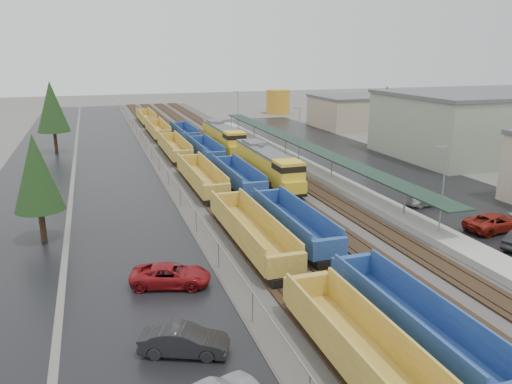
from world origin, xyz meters
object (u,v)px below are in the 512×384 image
well_string_blue (261,197)px  parked_car_west_c (171,275)px  locomotive_trail (223,137)px  well_string_yellow (201,178)px  storage_tank (278,102)px  locomotive_lead (268,165)px  parked_car_east_c (427,199)px  parked_car_west_b (184,341)px  parked_car_east_b (495,222)px

well_string_blue → parked_car_west_c: (-11.24, -14.29, -0.48)m
locomotive_trail → well_string_blue: 30.36m
well_string_yellow → storage_tank: size_ratio=21.82×
locomotive_lead → parked_car_east_c: bearing=-46.3°
locomotive_trail → parked_car_west_b: bearing=-106.8°
well_string_blue → well_string_yellow: bearing=112.5°
parked_car_west_c → parked_car_west_b: bearing=-167.2°
locomotive_lead → parked_car_east_b: (13.48, -21.60, -1.47)m
well_string_blue → parked_car_east_c: size_ratio=20.41×
well_string_yellow → parked_car_west_b: (-7.81, -32.09, -0.48)m
well_string_blue → parked_car_east_b: (17.48, -12.52, -0.44)m
locomotive_trail → parked_car_east_c: size_ratio=3.80×
parked_car_west_b → parked_car_east_c: bearing=-34.4°
well_string_yellow → well_string_blue: (4.00, -9.66, -0.02)m
locomotive_trail → parked_car_west_c: size_ratio=3.46×
well_string_blue → parked_car_east_c: 17.19m
parked_car_west_c → parked_car_east_b: size_ratio=0.95×
locomotive_trail → parked_car_east_c: locomotive_trail is taller
locomotive_lead → parked_car_east_c: (12.67, -13.26, -1.54)m
locomotive_trail → parked_car_east_b: (13.48, -42.60, -1.47)m
locomotive_trail → well_string_yellow: bearing=-111.4°
well_string_yellow → parked_car_east_c: size_ratio=26.73×
well_string_yellow → parked_car_west_b: well_string_yellow is taller
storage_tank → parked_car_east_b: storage_tank is taller
well_string_blue → storage_tank: size_ratio=16.66×
parked_car_west_b → locomotive_trail: bearing=6.1°
parked_car_west_b → parked_car_east_c: (28.48, 18.25, -0.05)m
well_string_blue → parked_car_west_c: 18.19m
locomotive_trail → parked_car_west_b: (-15.81, -52.51, -1.49)m
storage_tank → parked_car_west_b: (-41.84, -97.14, -2.22)m
parked_car_west_c → parked_car_east_b: parked_car_east_b is taller
parked_car_east_c → parked_car_west_b: bearing=122.2°
locomotive_lead → well_string_blue: locomotive_lead is taller
storage_tank → parked_car_east_c: 80.05m
well_string_yellow → storage_tank: (34.02, 65.05, 1.73)m
locomotive_lead → parked_car_west_c: (-15.24, -23.37, -1.51)m
locomotive_lead → parked_car_west_c: locomotive_lead is taller
well_string_yellow → parked_car_east_c: well_string_yellow is taller
locomotive_trail → storage_tank: storage_tank is taller
well_string_blue → parked_car_west_b: size_ratio=21.50×
parked_car_east_b → storage_tank: bearing=-13.4°
parked_car_west_b → parked_car_east_b: size_ratio=0.82×
well_string_blue → parked_car_east_b: bearing=-35.6°
well_string_yellow → parked_car_east_b: size_ratio=23.17×
well_string_yellow → parked_car_east_b: well_string_yellow is taller
well_string_blue → parked_car_west_c: bearing=-128.2°
locomotive_trail → well_string_blue: (-4.00, -30.08, -1.03)m
locomotive_lead → parked_car_west_c: bearing=-123.1°
storage_tank → well_string_yellow: bearing=-117.6°
parked_car_east_b → parked_car_east_c: size_ratio=1.15×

